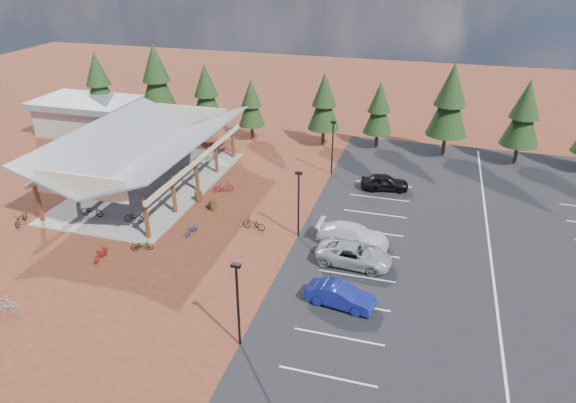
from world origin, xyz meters
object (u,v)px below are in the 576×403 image
(bike_7, at_px, (210,156))
(car_4, at_px, (385,182))
(trash_bin_1, at_px, (198,197))
(bike_0, at_px, (92,211))
(trash_bin_0, at_px, (213,205))
(bike_16, at_px, (254,224))
(lamp_post_2, at_px, (333,144))
(bike_1, at_px, (116,180))
(bike_5, at_px, (140,200))
(bike_12, at_px, (142,245))
(bike_4, at_px, (135,217))
(car_3, at_px, (353,235))
(car_2, at_px, (354,255))
(bike_2, at_px, (155,168))
(bike_3, at_px, (174,156))
(bike_8, at_px, (21,219))
(bike_15, at_px, (223,187))
(bike_14, at_px, (192,229))
(lamp_post_0, at_px, (238,299))
(car_1, at_px, (340,296))
(lamp_post_1, at_px, (299,200))
(bike_13, at_px, (3,304))
(outbuilding, at_px, (88,116))
(bike_11, at_px, (101,253))
(bike_6, at_px, (190,166))
(bike_pavilion, at_px, (146,145))

(bike_7, relative_size, car_4, 0.37)
(trash_bin_1, height_order, bike_0, bike_0)
(trash_bin_0, bearing_deg, bike_16, -26.61)
(lamp_post_2, relative_size, bike_1, 3.43)
(bike_5, xyz_separation_m, bike_12, (3.76, -6.10, -0.14))
(bike_4, height_order, car_3, car_3)
(car_2, relative_size, car_3, 0.98)
(bike_2, distance_m, car_3, 21.49)
(bike_1, relative_size, car_3, 0.29)
(bike_3, height_order, bike_16, bike_3)
(bike_8, relative_size, bike_15, 0.96)
(bike_2, relative_size, car_3, 0.33)
(bike_8, bearing_deg, bike_12, -19.59)
(bike_8, xyz_separation_m, bike_14, (13.33, 2.22, -0.05))
(lamp_post_0, distance_m, trash_bin_1, 18.09)
(bike_8, bearing_deg, car_1, -22.03)
(lamp_post_1, distance_m, car_2, 5.72)
(bike_0, bearing_deg, bike_4, -92.07)
(bike_2, bearing_deg, bike_15, -116.20)
(bike_0, height_order, bike_15, bike_15)
(bike_5, distance_m, bike_13, 14.32)
(bike_8, xyz_separation_m, bike_13, (6.69, -9.06, 0.09))
(bike_7, relative_size, bike_13, 0.82)
(car_3, bearing_deg, outbuilding, 66.73)
(lamp_post_2, distance_m, bike_11, 22.48)
(bike_7, xyz_separation_m, bike_11, (0.20, -18.56, -0.04))
(bike_13, height_order, bike_15, same)
(outbuilding, height_order, lamp_post_1, lamp_post_1)
(bike_7, bearing_deg, outbuilding, 63.58)
(lamp_post_0, distance_m, bike_0, 19.44)
(lamp_post_0, height_order, bike_2, lamp_post_0)
(trash_bin_1, distance_m, bike_6, 6.64)
(lamp_post_0, xyz_separation_m, car_4, (5.16, 21.82, -2.24))
(bike_0, xyz_separation_m, bike_5, (2.56, 2.80, -0.04))
(bike_15, bearing_deg, bike_13, 135.69)
(bike_8, xyz_separation_m, bike_11, (8.88, -2.67, 0.04))
(outbuilding, distance_m, bike_5, 21.36)
(bike_3, bearing_deg, bike_13, 166.25)
(bike_0, distance_m, car_2, 20.90)
(bike_pavilion, xyz_separation_m, lamp_post_2, (15.00, 7.00, -0.85))
(trash_bin_1, relative_size, bike_1, 0.60)
(bike_3, distance_m, bike_7, 3.60)
(bike_3, height_order, car_2, car_2)
(trash_bin_1, distance_m, bike_4, 5.68)
(car_2, bearing_deg, bike_4, 89.75)
(trash_bin_0, distance_m, bike_0, 9.43)
(bike_0, relative_size, bike_7, 1.25)
(trash_bin_0, distance_m, car_1, 15.38)
(bike_0, height_order, bike_12, bike_0)
(bike_8, height_order, bike_16, bike_16)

